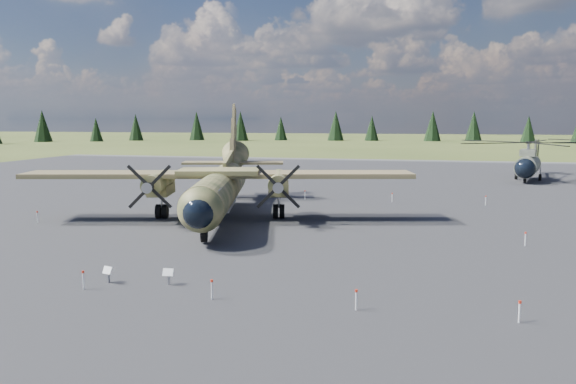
# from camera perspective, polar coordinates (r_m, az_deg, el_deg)

# --- Properties ---
(ground) EXTENTS (500.00, 500.00, 0.00)m
(ground) POSITION_cam_1_polar(r_m,az_deg,el_deg) (37.01, -3.18, -4.21)
(ground) COLOR #58632C
(ground) RESTS_ON ground
(apron) EXTENTS (120.00, 120.00, 0.04)m
(apron) POSITION_cam_1_polar(r_m,az_deg,el_deg) (46.53, 0.27, -1.79)
(apron) COLOR #55555A
(apron) RESTS_ON ground
(transport_plane) EXTENTS (28.45, 25.49, 9.42)m
(transport_plane) POSITION_cam_1_polar(r_m,az_deg,el_deg) (42.90, -6.85, 1.02)
(transport_plane) COLOR #3A4324
(transport_plane) RESTS_ON ground
(helicopter_near) EXTENTS (22.95, 23.81, 4.79)m
(helicopter_near) POSITION_cam_1_polar(r_m,az_deg,el_deg) (73.51, 23.25, 3.67)
(helicopter_near) COLOR gray
(helicopter_near) RESTS_ON ground
(info_placard_left) EXTENTS (0.53, 0.34, 0.78)m
(info_placard_left) POSITION_cam_1_polar(r_m,az_deg,el_deg) (27.16, -17.83, -7.75)
(info_placard_left) COLOR gray
(info_placard_left) RESTS_ON ground
(info_placard_right) EXTENTS (0.50, 0.24, 0.77)m
(info_placard_right) POSITION_cam_1_polar(r_m,az_deg,el_deg) (26.14, -12.07, -8.15)
(info_placard_right) COLOR gray
(info_placard_right) RESTS_ON ground
(barrier_fence) EXTENTS (33.12, 29.62, 0.85)m
(barrier_fence) POSITION_cam_1_polar(r_m,az_deg,el_deg) (36.97, -3.91, -3.42)
(barrier_fence) COLOR white
(barrier_fence) RESTS_ON ground
(treeline) EXTENTS (334.61, 339.77, 10.97)m
(treeline) POSITION_cam_1_polar(r_m,az_deg,el_deg) (39.82, 1.42, 3.54)
(treeline) COLOR black
(treeline) RESTS_ON ground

